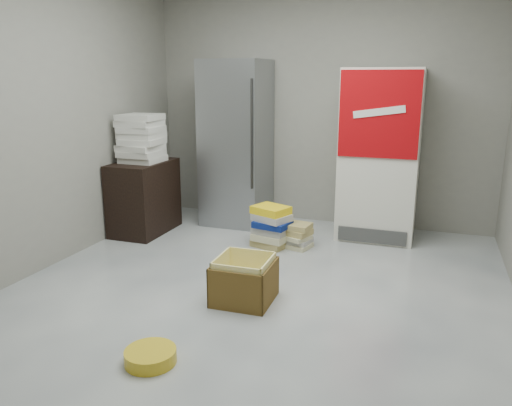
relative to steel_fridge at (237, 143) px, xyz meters
The scene contains 10 objects.
ground 2.50m from the steel_fridge, 67.10° to the right, with size 5.00×5.00×0.00m, color silver.
room_shell 2.46m from the steel_fridge, 67.10° to the right, with size 4.04×5.04×2.82m.
steel_fridge is the anchor object (origin of this frame).
coke_cooler 1.65m from the steel_fridge, ahead, with size 0.80×0.73×1.80m.
wood_shelf 1.23m from the steel_fridge, 138.69° to the right, with size 0.50×0.80×0.80m, color black.
supply_box_stack 1.11m from the steel_fridge, 138.44° to the right, with size 0.44×0.44×0.52m.
phonebook_stack_main 1.25m from the steel_fridge, 47.91° to the right, with size 0.43×0.39×0.43m.
phonebook_stack_side 1.40m from the steel_fridge, 36.66° to the right, with size 0.38×0.34×0.25m.
cardboard_box 2.36m from the steel_fridge, 66.96° to the right, with size 0.45×0.45×0.36m.
bucket_lid 3.26m from the steel_fridge, 78.21° to the right, with size 0.32×0.32×0.09m, color gold.
Camera 1 is at (1.27, -3.30, 1.71)m, focal length 35.00 mm.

